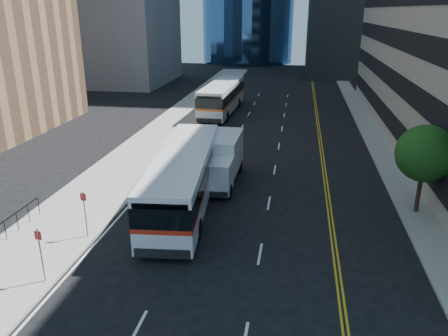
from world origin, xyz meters
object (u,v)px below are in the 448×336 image
object	(u,v)px
street_tree	(425,154)
bus_front	(184,177)
bus_rear	(222,97)
box_truck	(221,160)

from	to	relation	value
street_tree	bus_front	world-z (taller)	street_tree
street_tree	bus_front	bearing A→B (deg)	-174.77
bus_rear	box_truck	distance (m)	21.50
bus_rear	box_truck	bearing A→B (deg)	-78.39
street_tree	box_truck	xyz separation A→B (m)	(-12.00, 2.91, -2.01)
street_tree	bus_front	xyz separation A→B (m)	(-13.47, -1.23, -1.79)
bus_front	bus_rear	distance (m)	25.43
street_tree	bus_front	size ratio (longest dim) A/B	0.38
street_tree	bus_rear	bearing A→B (deg)	122.91
bus_front	box_truck	size ratio (longest dim) A/B	2.06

